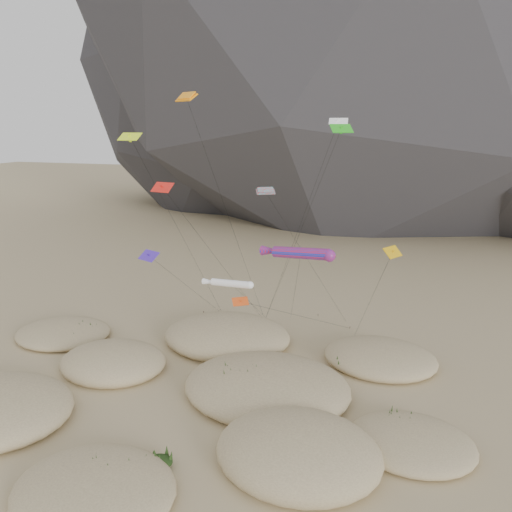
# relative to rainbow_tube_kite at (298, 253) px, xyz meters

# --- Properties ---
(ground) EXTENTS (500.00, 500.00, 0.00)m
(ground) POSITION_rel_rainbow_tube_kite_xyz_m (-6.02, -12.28, -12.63)
(ground) COLOR #CCB789
(ground) RESTS_ON ground
(dunes) EXTENTS (52.68, 38.71, 4.13)m
(dunes) POSITION_rel_rainbow_tube_kite_xyz_m (-7.61, -8.46, -11.89)
(dunes) COLOR #CCB789
(dunes) RESTS_ON ground
(dune_grass) EXTENTS (40.53, 28.75, 1.45)m
(dune_grass) POSITION_rel_rainbow_tube_kite_xyz_m (-7.95, -8.24, -11.79)
(dune_grass) COLOR black
(dune_grass) RESTS_ON ground
(kite_stakes) EXTENTS (21.07, 6.50, 0.30)m
(kite_stakes) POSITION_rel_rainbow_tube_kite_xyz_m (-5.10, 10.92, -12.48)
(kite_stakes) COLOR #3F2D1E
(kite_stakes) RESTS_ON ground
(rainbow_tube_kite) EXTENTS (8.66, 15.09, 13.62)m
(rainbow_tube_kite) POSITION_rel_rainbow_tube_kite_xyz_m (0.00, 0.00, 0.00)
(rainbow_tube_kite) COLOR #FE1A26
(rainbow_tube_kite) RESTS_ON ground
(white_tube_kite) EXTENTS (6.02, 15.93, 10.32)m
(white_tube_kite) POSITION_rel_rainbow_tube_kite_xyz_m (-6.50, -3.31, -2.92)
(white_tube_kite) COLOR white
(white_tube_kite) RESTS_ON ground
(orange_parafoil) EXTENTS (7.48, 10.96, 28.99)m
(orange_parafoil) POSITION_rel_rainbow_tube_kite_xyz_m (-13.67, 3.50, 15.52)
(orange_parafoil) COLOR orange
(orange_parafoil) RESTS_ON ground
(multi_parafoil) EXTENTS (8.57, 13.72, 19.17)m
(multi_parafoil) POSITION_rel_rainbow_tube_kite_xyz_m (-3.77, 1.24, 5.83)
(multi_parafoil) COLOR red
(multi_parafoil) RESTS_ON ground
(delta_kites) EXTENTS (28.42, 17.19, 26.14)m
(delta_kites) POSITION_rel_rainbow_tube_kite_xyz_m (-6.02, -0.64, 5.29)
(delta_kites) COLOR white
(delta_kites) RESTS_ON ground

